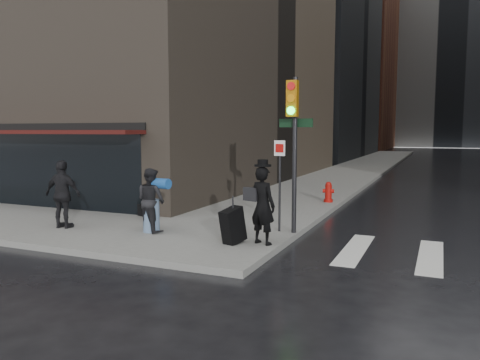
# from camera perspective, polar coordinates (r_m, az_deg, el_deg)

# --- Properties ---
(ground) EXTENTS (140.00, 140.00, 0.00)m
(ground) POSITION_cam_1_polar(r_m,az_deg,el_deg) (11.26, -5.08, -7.81)
(ground) COLOR black
(ground) RESTS_ON ground
(sidewalk_left) EXTENTS (4.00, 50.00, 0.15)m
(sidewalk_left) POSITION_cam_1_polar(r_m,az_deg,el_deg) (37.07, 15.20, 1.76)
(sidewalk_left) COLOR slate
(sidewalk_left) RESTS_ON ground
(bldg_left_far) EXTENTS (22.00, 20.00, 26.00)m
(bldg_left_far) POSITION_cam_1_polar(r_m,az_deg,el_deg) (74.61, 9.26, 13.88)
(bldg_left_far) COLOR brown
(bldg_left_far) RESTS_ON ground
(bldg_distant) EXTENTS (40.00, 12.00, 32.00)m
(bldg_distant) POSITION_cam_1_polar(r_m,az_deg,el_deg) (88.62, 24.35, 14.13)
(bldg_distant) COLOR slate
(bldg_distant) RESTS_ON ground
(storefront) EXTENTS (8.40, 1.11, 2.83)m
(storefront) POSITION_cam_1_polar(r_m,az_deg,el_deg) (16.81, -23.37, 2.58)
(storefront) COLOR black
(storefront) RESTS_ON ground
(man_overcoat) EXTENTS (1.23, 0.90, 1.94)m
(man_overcoat) POSITION_cam_1_polar(r_m,az_deg,el_deg) (10.47, 2.02, -3.47)
(man_overcoat) COLOR black
(man_overcoat) RESTS_ON ground
(man_jeans) EXTENTS (1.13, 0.87, 1.61)m
(man_jeans) POSITION_cam_1_polar(r_m,az_deg,el_deg) (11.96, -10.77, -2.40)
(man_jeans) COLOR black
(man_jeans) RESTS_ON ground
(man_greycoat) EXTENTS (1.08, 0.52, 1.78)m
(man_greycoat) POSITION_cam_1_polar(r_m,az_deg,el_deg) (13.03, -20.77, -1.64)
(man_greycoat) COLOR black
(man_greycoat) RESTS_ON ground
(traffic_light) EXTENTS (0.96, 0.45, 3.83)m
(traffic_light) POSITION_cam_1_polar(r_m,az_deg,el_deg) (11.51, 6.40, 5.66)
(traffic_light) COLOR black
(traffic_light) RESTS_ON ground
(fire_hydrant) EXTENTS (0.42, 0.32, 0.73)m
(fire_hydrant) POSITION_cam_1_polar(r_m,az_deg,el_deg) (17.01, 10.72, -1.56)
(fire_hydrant) COLOR #9C0E09
(fire_hydrant) RESTS_ON ground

